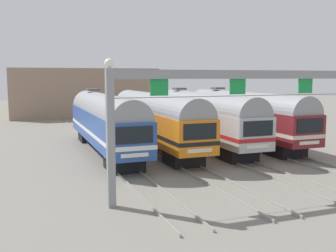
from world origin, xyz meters
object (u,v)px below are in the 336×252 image
Objects in this scene: catenary_gantry at (272,96)px; commuter_train_maroon at (243,114)px; commuter_train_orange at (155,118)px; commuter_train_blue at (104,120)px; commuter_train_stainless at (201,116)px.

commuter_train_maroon is at bearing 64.56° from catenary_gantry.
commuter_train_orange is 1.00× the size of commuter_train_maroon.
commuter_train_maroon is 15.15m from catenary_gantry.
commuter_train_blue and commuter_train_stainless have the same top height.
commuter_train_orange is 13.88m from catenary_gantry.
commuter_train_maroon is at bearing 0.00° from commuter_train_stainless.
commuter_train_orange is 1.00× the size of commuter_train_stainless.
commuter_train_blue is 12.84m from commuter_train_maroon.
catenary_gantry is at bearing -64.56° from commuter_train_blue.
commuter_train_blue is 15.15m from catenary_gantry.
commuter_train_blue is 4.28m from commuter_train_orange.
commuter_train_blue reaches higher than commuter_train_orange.
commuter_train_orange is (4.28, -0.00, -0.00)m from commuter_train_blue.
commuter_train_maroon is 1.00× the size of catenary_gantry.
commuter_train_orange is 4.28m from commuter_train_stainless.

